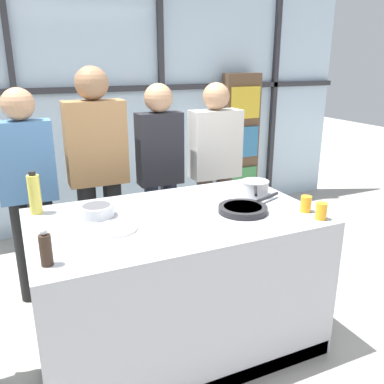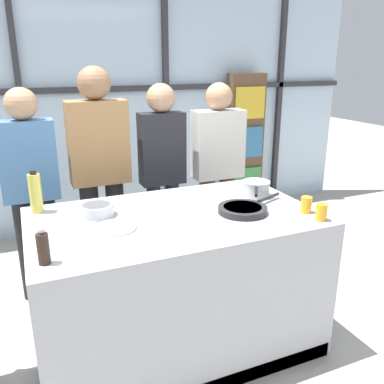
{
  "view_description": "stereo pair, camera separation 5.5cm",
  "coord_description": "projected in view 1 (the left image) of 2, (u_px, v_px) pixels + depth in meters",
  "views": [
    {
      "loc": [
        -0.87,
        -2.16,
        1.83
      ],
      "look_at": [
        0.16,
        0.1,
        1.03
      ],
      "focal_mm": 38.0,
      "sensor_mm": 36.0,
      "label": 1
    },
    {
      "loc": [
        -0.82,
        -2.19,
        1.83
      ],
      "look_at": [
        0.16,
        0.1,
        1.03
      ],
      "focal_mm": 38.0,
      "sensor_mm": 36.0,
      "label": 2
    }
  ],
  "objects": [
    {
      "name": "juice_glass_far",
      "position": [
        306.0,
        204.0,
        2.54
      ],
      "size": [
        0.07,
        0.07,
        0.1
      ],
      "primitive_type": "cylinder",
      "color": "orange",
      "rests_on": "demo_island"
    },
    {
      "name": "back_window_wall",
      "position": [
        93.0,
        102.0,
        4.35
      ],
      "size": [
        6.4,
        0.1,
        2.8
      ],
      "color": "silver",
      "rests_on": "ground_plane"
    },
    {
      "name": "ground_plane",
      "position": [
        177.0,
        341.0,
        2.78
      ],
      "size": [
        18.0,
        18.0,
        0.0
      ],
      "primitive_type": "plane",
      "color": "#ADA89E"
    },
    {
      "name": "pepper_grinder",
      "position": [
        46.0,
        249.0,
        1.86
      ],
      "size": [
        0.06,
        0.06,
        0.19
      ],
      "color": "#332319",
      "rests_on": "demo_island"
    },
    {
      "name": "white_plate",
      "position": [
        116.0,
        229.0,
        2.28
      ],
      "size": [
        0.24,
        0.24,
        0.01
      ],
      "primitive_type": "cylinder",
      "color": "white",
      "rests_on": "demo_island"
    },
    {
      "name": "spectator_center_right",
      "position": [
        160.0,
        167.0,
        3.43
      ],
      "size": [
        0.38,
        0.23,
        1.66
      ],
      "rotation": [
        0.0,
        0.0,
        3.14
      ],
      "color": "#232838",
      "rests_on": "ground_plane"
    },
    {
      "name": "demo_island",
      "position": [
        176.0,
        282.0,
        2.64
      ],
      "size": [
        1.74,
        1.04,
        0.93
      ],
      "color": "#A8AAB2",
      "rests_on": "ground_plane"
    },
    {
      "name": "spectator_far_right",
      "position": [
        215.0,
        165.0,
        3.65
      ],
      "size": [
        0.45,
        0.23,
        1.66
      ],
      "rotation": [
        0.0,
        0.0,
        3.14
      ],
      "color": "#47382D",
      "rests_on": "ground_plane"
    },
    {
      "name": "mixing_bowl",
      "position": [
        97.0,
        210.0,
        2.47
      ],
      "size": [
        0.21,
        0.21,
        0.07
      ],
      "color": "silver",
      "rests_on": "demo_island"
    },
    {
      "name": "oil_bottle",
      "position": [
        35.0,
        194.0,
        2.49
      ],
      "size": [
        0.07,
        0.07,
        0.27
      ],
      "color": "#E0CC4C",
      "rests_on": "demo_island"
    },
    {
      "name": "spectator_far_left",
      "position": [
        28.0,
        184.0,
        3.02
      ],
      "size": [
        0.41,
        0.23,
        1.66
      ],
      "rotation": [
        0.0,
        0.0,
        3.14
      ],
      "color": "black",
      "rests_on": "ground_plane"
    },
    {
      "name": "bookshelf",
      "position": [
        240.0,
        143.0,
        5.05
      ],
      "size": [
        0.46,
        0.19,
        1.69
      ],
      "color": "brown",
      "rests_on": "ground_plane"
    },
    {
      "name": "saucepan",
      "position": [
        255.0,
        188.0,
        2.84
      ],
      "size": [
        0.24,
        0.32,
        0.11
      ],
      "color": "silver",
      "rests_on": "demo_island"
    },
    {
      "name": "juice_glass_near",
      "position": [
        321.0,
        211.0,
        2.42
      ],
      "size": [
        0.07,
        0.07,
        0.1
      ],
      "primitive_type": "cylinder",
      "color": "orange",
      "rests_on": "demo_island"
    },
    {
      "name": "spectator_center_left",
      "position": [
        98.0,
        168.0,
        3.21
      ],
      "size": [
        0.46,
        0.25,
        1.8
      ],
      "rotation": [
        0.0,
        0.0,
        3.14
      ],
      "color": "black",
      "rests_on": "ground_plane"
    },
    {
      "name": "frying_pan",
      "position": [
        243.0,
        209.0,
        2.55
      ],
      "size": [
        0.53,
        0.32,
        0.04
      ],
      "color": "#232326",
      "rests_on": "demo_island"
    }
  ]
}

